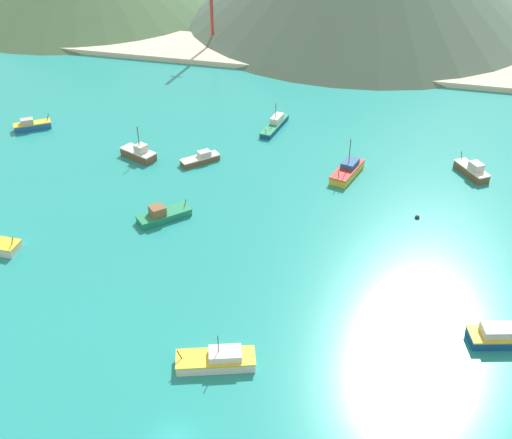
{
  "coord_description": "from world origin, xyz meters",
  "views": [
    {
      "loc": [
        17.8,
        -37.1,
        53.46
      ],
      "look_at": [
        -1.56,
        39.43,
        0.67
      ],
      "focal_mm": 44.22,
      "sensor_mm": 36.0,
      "label": 1
    }
  ],
  "objects_px": {
    "fishing_boat_1": "(163,215)",
    "fishing_boat_5": "(472,170)",
    "fishing_boat_9": "(504,336)",
    "fishing_boat_13": "(275,124)",
    "fishing_boat_0": "(348,170)",
    "fishing_boat_3": "(32,125)",
    "fishing_boat_14": "(139,153)",
    "buoy_0": "(417,217)",
    "fishing_boat_4": "(217,360)",
    "fishing_boat_11": "(201,159)"
  },
  "relations": [
    {
      "from": "fishing_boat_1",
      "to": "fishing_boat_11",
      "type": "relative_size",
      "value": 1.22
    },
    {
      "from": "fishing_boat_1",
      "to": "fishing_boat_9",
      "type": "relative_size",
      "value": 0.85
    },
    {
      "from": "fishing_boat_1",
      "to": "fishing_boat_13",
      "type": "bearing_deg",
      "value": 75.07
    },
    {
      "from": "fishing_boat_14",
      "to": "buoy_0",
      "type": "distance_m",
      "value": 49.6
    },
    {
      "from": "fishing_boat_13",
      "to": "fishing_boat_14",
      "type": "relative_size",
      "value": 1.45
    },
    {
      "from": "fishing_boat_3",
      "to": "fishing_boat_9",
      "type": "xyz_separation_m",
      "value": [
        84.69,
        -38.09,
        0.05
      ]
    },
    {
      "from": "fishing_boat_3",
      "to": "fishing_boat_9",
      "type": "relative_size",
      "value": 0.75
    },
    {
      "from": "fishing_boat_3",
      "to": "fishing_boat_9",
      "type": "bearing_deg",
      "value": -24.21
    },
    {
      "from": "fishing_boat_0",
      "to": "fishing_boat_5",
      "type": "distance_m",
      "value": 21.2
    },
    {
      "from": "fishing_boat_1",
      "to": "fishing_boat_9",
      "type": "height_order",
      "value": "fishing_boat_9"
    },
    {
      "from": "fishing_boat_9",
      "to": "fishing_boat_13",
      "type": "height_order",
      "value": "fishing_boat_13"
    },
    {
      "from": "fishing_boat_1",
      "to": "fishing_boat_9",
      "type": "bearing_deg",
      "value": -16.84
    },
    {
      "from": "fishing_boat_3",
      "to": "fishing_boat_0",
      "type": "bearing_deg",
      "value": -2.8
    },
    {
      "from": "fishing_boat_1",
      "to": "fishing_boat_5",
      "type": "height_order",
      "value": "fishing_boat_5"
    },
    {
      "from": "fishing_boat_0",
      "to": "fishing_boat_14",
      "type": "relative_size",
      "value": 1.27
    },
    {
      "from": "fishing_boat_0",
      "to": "fishing_boat_14",
      "type": "height_order",
      "value": "fishing_boat_0"
    },
    {
      "from": "fishing_boat_4",
      "to": "fishing_boat_14",
      "type": "relative_size",
      "value": 1.31
    },
    {
      "from": "fishing_boat_5",
      "to": "buoy_0",
      "type": "distance_m",
      "value": 17.93
    },
    {
      "from": "fishing_boat_1",
      "to": "fishing_boat_11",
      "type": "xyz_separation_m",
      "value": [
        -0.13,
        18.66,
        -0.1
      ]
    },
    {
      "from": "fishing_boat_0",
      "to": "fishing_boat_14",
      "type": "bearing_deg",
      "value": -175.5
    },
    {
      "from": "fishing_boat_0",
      "to": "buoy_0",
      "type": "bearing_deg",
      "value": -41.26
    },
    {
      "from": "fishing_boat_4",
      "to": "fishing_boat_11",
      "type": "distance_m",
      "value": 48.25
    },
    {
      "from": "fishing_boat_4",
      "to": "fishing_boat_0",
      "type": "bearing_deg",
      "value": 79.47
    },
    {
      "from": "fishing_boat_4",
      "to": "buoy_0",
      "type": "relative_size",
      "value": 13.07
    },
    {
      "from": "fishing_boat_9",
      "to": "buoy_0",
      "type": "bearing_deg",
      "value": 113.94
    },
    {
      "from": "fishing_boat_14",
      "to": "fishing_boat_4",
      "type": "bearing_deg",
      "value": -57.38
    },
    {
      "from": "fishing_boat_1",
      "to": "fishing_boat_13",
      "type": "height_order",
      "value": "fishing_boat_13"
    },
    {
      "from": "fishing_boat_5",
      "to": "fishing_boat_1",
      "type": "bearing_deg",
      "value": -151.0
    },
    {
      "from": "fishing_boat_3",
      "to": "buoy_0",
      "type": "distance_m",
      "value": 75.09
    },
    {
      "from": "fishing_boat_0",
      "to": "buoy_0",
      "type": "relative_size",
      "value": 12.69
    },
    {
      "from": "fishing_boat_9",
      "to": "fishing_boat_14",
      "type": "distance_m",
      "value": 67.94
    },
    {
      "from": "fishing_boat_3",
      "to": "fishing_boat_4",
      "type": "xyz_separation_m",
      "value": [
        53.0,
        -49.91,
        -0.02
      ]
    },
    {
      "from": "fishing_boat_9",
      "to": "fishing_boat_13",
      "type": "xyz_separation_m",
      "value": [
        -39.03,
        50.23,
        -0.13
      ]
    },
    {
      "from": "fishing_boat_9",
      "to": "fishing_boat_13",
      "type": "relative_size",
      "value": 0.88
    },
    {
      "from": "fishing_boat_0",
      "to": "fishing_boat_9",
      "type": "xyz_separation_m",
      "value": [
        22.97,
        -35.07,
        -0.03
      ]
    },
    {
      "from": "fishing_boat_5",
      "to": "buoy_0",
      "type": "bearing_deg",
      "value": -118.14
    },
    {
      "from": "fishing_boat_1",
      "to": "fishing_boat_11",
      "type": "distance_m",
      "value": 18.66
    },
    {
      "from": "fishing_boat_0",
      "to": "fishing_boat_3",
      "type": "relative_size",
      "value": 1.33
    },
    {
      "from": "fishing_boat_0",
      "to": "fishing_boat_5",
      "type": "xyz_separation_m",
      "value": [
        20.56,
        5.17,
        0.06
      ]
    },
    {
      "from": "fishing_boat_5",
      "to": "fishing_boat_11",
      "type": "bearing_deg",
      "value": -171.51
    },
    {
      "from": "fishing_boat_3",
      "to": "fishing_boat_4",
      "type": "distance_m",
      "value": 72.81
    },
    {
      "from": "buoy_0",
      "to": "fishing_boat_0",
      "type": "bearing_deg",
      "value": 138.74
    },
    {
      "from": "fishing_boat_14",
      "to": "fishing_boat_3",
      "type": "bearing_deg",
      "value": 166.6
    },
    {
      "from": "fishing_boat_3",
      "to": "fishing_boat_4",
      "type": "height_order",
      "value": "fishing_boat_4"
    },
    {
      "from": "fishing_boat_5",
      "to": "fishing_boat_11",
      "type": "height_order",
      "value": "fishing_boat_5"
    },
    {
      "from": "fishing_boat_13",
      "to": "fishing_boat_14",
      "type": "xyz_separation_m",
      "value": [
        -20.81,
        -18.06,
        0.21
      ]
    },
    {
      "from": "fishing_boat_4",
      "to": "fishing_boat_9",
      "type": "distance_m",
      "value": 33.82
    },
    {
      "from": "fishing_boat_1",
      "to": "fishing_boat_11",
      "type": "height_order",
      "value": "fishing_boat_1"
    },
    {
      "from": "fishing_boat_14",
      "to": "buoy_0",
      "type": "bearing_deg",
      "value": -8.96
    },
    {
      "from": "fishing_boat_0",
      "to": "fishing_boat_1",
      "type": "relative_size",
      "value": 1.17
    }
  ]
}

